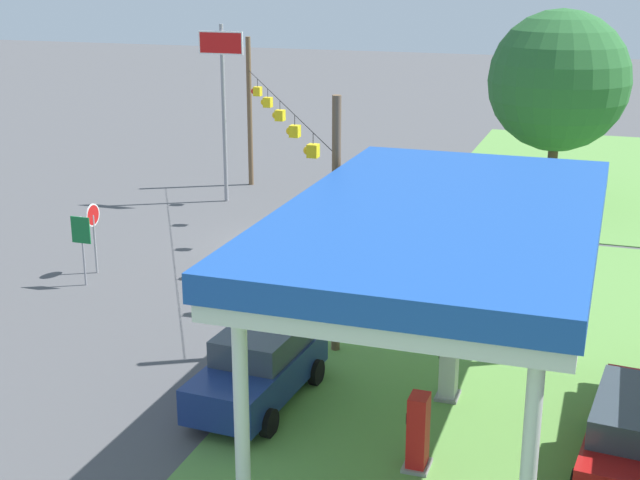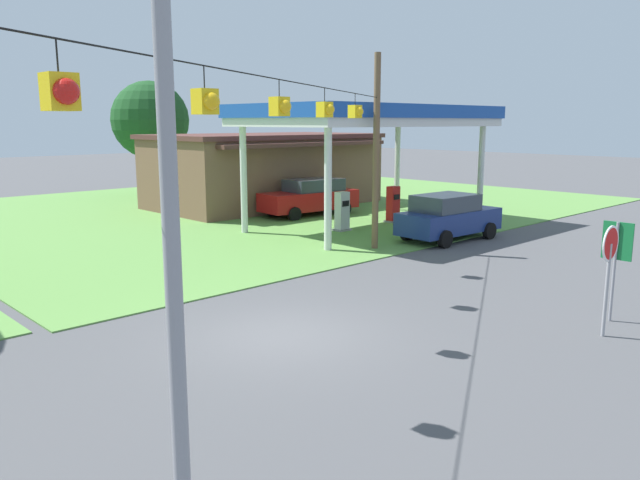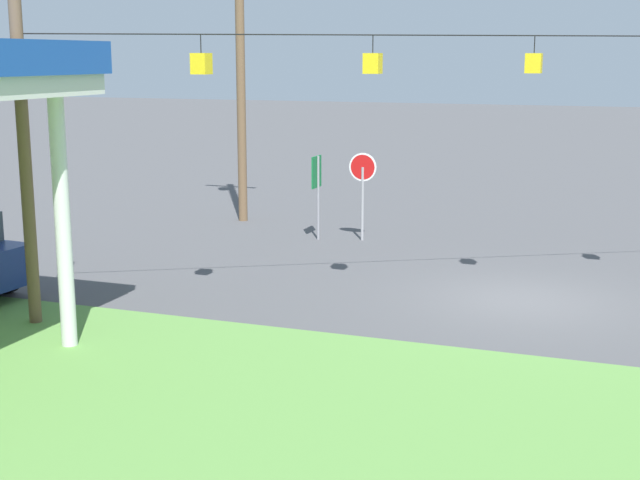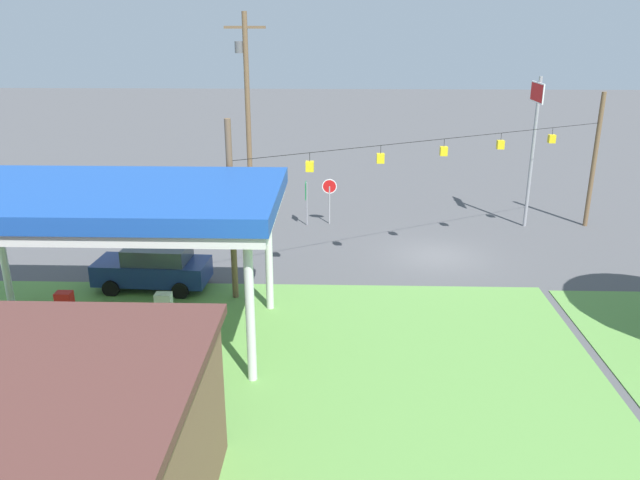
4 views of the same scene
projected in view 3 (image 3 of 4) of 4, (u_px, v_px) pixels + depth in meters
name	position (u px, v px, depth m)	size (l,w,h in m)	color
ground_plane	(522.00, 301.00, 19.14)	(160.00, 160.00, 0.00)	#4C4C4F
stop_sign_roadside	(363.00, 177.00, 25.07)	(0.80, 0.08, 2.50)	#99999E
route_sign	(317.00, 180.00, 25.20)	(0.10, 0.70, 2.40)	gray
utility_pole_main	(239.00, 24.00, 27.27)	(2.20, 0.44, 11.02)	brown
signal_span_gantry	(531.00, 114.00, 18.35)	(17.76, 10.24, 7.13)	brown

